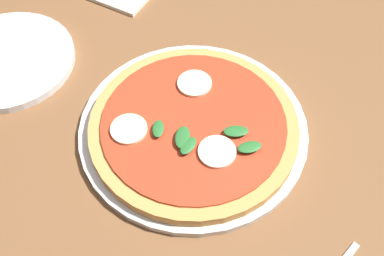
{
  "coord_description": "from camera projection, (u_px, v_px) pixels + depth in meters",
  "views": [
    {
      "loc": [
        0.34,
        -0.32,
        1.34
      ],
      "look_at": [
        0.06,
        -0.0,
        0.75
      ],
      "focal_mm": 43.42,
      "sensor_mm": 36.0,
      "label": 1
    }
  ],
  "objects": [
    {
      "name": "dining_table",
      "position": [
        170.0,
        146.0,
        0.84
      ],
      "size": [
        1.21,
        1.02,
        0.74
      ],
      "color": "brown",
      "rests_on": "ground_plane"
    },
    {
      "name": "serving_tray",
      "position": [
        192.0,
        129.0,
        0.73
      ],
      "size": [
        0.36,
        0.36,
        0.01
      ],
      "primitive_type": "cylinder",
      "color": "silver",
      "rests_on": "dining_table"
    },
    {
      "name": "pizza",
      "position": [
        193.0,
        126.0,
        0.71
      ],
      "size": [
        0.32,
        0.32,
        0.03
      ],
      "color": "tan",
      "rests_on": "serving_tray"
    },
    {
      "name": "plate_white",
      "position": [
        7.0,
        60.0,
        0.81
      ],
      "size": [
        0.23,
        0.23,
        0.01
      ],
      "primitive_type": "cylinder",
      "color": "white",
      "rests_on": "dining_table"
    }
  ]
}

